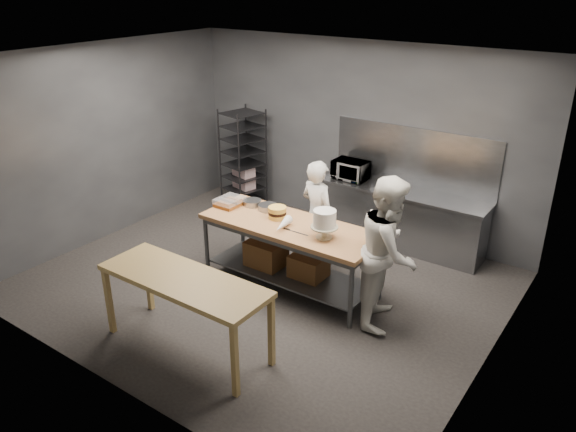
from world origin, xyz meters
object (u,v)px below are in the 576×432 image
Objects in this scene: speed_rack at (243,159)px; chef_right at (389,251)px; near_counter at (184,285)px; chef_behind at (318,215)px; layer_cake at (277,213)px; frosted_cake_stand at (325,220)px; microwave at (350,170)px; work_table at (288,247)px.

chef_right reaches higher than speed_rack.
near_counter is 1.14× the size of speed_rack.
chef_right is (1.55, 1.79, 0.11)m from near_counter.
speed_rack reaches higher than chef_behind.
chef_behind is at bearing 48.73° from chef_right.
chef_behind is (0.15, 2.45, -0.02)m from near_counter.
layer_cake is (-0.24, -0.62, 0.20)m from chef_behind.
frosted_cake_stand is at bearing 82.39° from chef_right.
microwave is at bearing 89.72° from layer_cake.
near_counter is 2.37m from chef_right.
work_table is at bearing -14.44° from layer_cake.
chef_behind is (0.03, 0.68, 0.23)m from work_table.
speed_rack is at bearing 120.76° from near_counter.
speed_rack is 3.57m from frosted_cake_stand.
chef_behind is (2.35, -1.23, -0.06)m from speed_rack.
chef_behind is at bearing 69.23° from layer_cake.
work_table is 4.43× the size of microwave.
chef_behind is at bearing 87.06° from work_table.
chef_behind reaches higher than work_table.
frosted_cake_stand is 0.85m from layer_cake.
near_counter is at bearing 123.10° from chef_right.
chef_right is at bearing -1.19° from layer_cake.
speed_rack is 7.33× the size of layer_cake.
chef_right is 0.85m from frosted_cake_stand.
microwave is at bearing -66.74° from chef_behind.
layer_cake reaches higher than work_table.
chef_right is 5.03× the size of frosted_cake_stand.
work_table reaches higher than near_counter.
chef_right is 2.56m from microwave.
speed_rack is 2.13m from microwave.
speed_rack reaches higher than near_counter.
microwave reaches higher than work_table.
work_table is at bearing -39.57° from speed_rack.
speed_rack is at bearing -14.29° from chef_behind.
frosted_cake_stand is 1.54× the size of layer_cake.
layer_cake is at bearing -90.28° from microwave.
speed_rack is (-2.19, 3.69, 0.04)m from near_counter.
speed_rack is (-2.31, 1.91, 0.28)m from work_table.
work_table is 3.01m from speed_rack.
speed_rack is 4.77× the size of frosted_cake_stand.
near_counter is at bearing -113.81° from frosted_cake_stand.
chef_right is (1.40, -0.66, 0.13)m from chef_behind.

